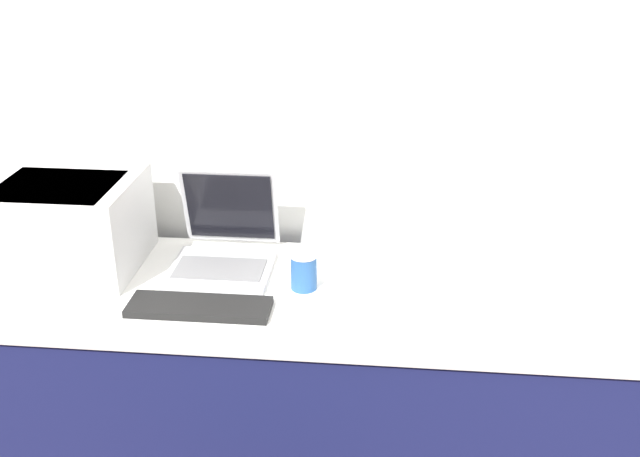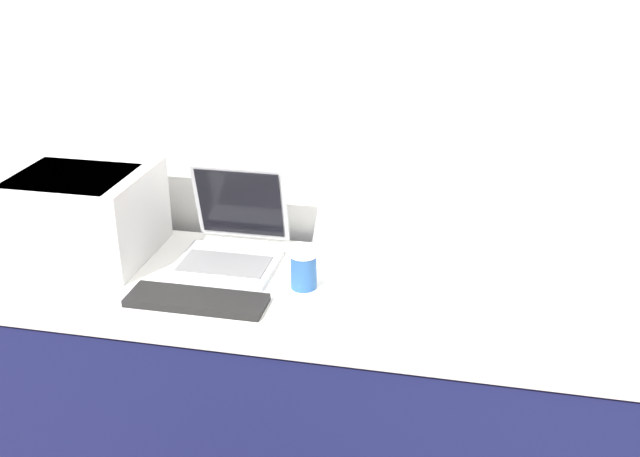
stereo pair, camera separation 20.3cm
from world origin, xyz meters
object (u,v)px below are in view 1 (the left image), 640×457
printer (67,220)px  external_keyboard (199,307)px  coffee_cup (304,271)px  laptop_left (224,246)px

printer → external_keyboard: size_ratio=1.08×
external_keyboard → coffee_cup: 0.31m
laptop_left → external_keyboard: (-0.01, -0.28, -0.05)m
external_keyboard → coffee_cup: coffee_cup is taller
printer → coffee_cup: 0.71m
laptop_left → coffee_cup: bearing=-27.1°
coffee_cup → laptop_left: bearing=152.9°
laptop_left → external_keyboard: size_ratio=0.86×
printer → external_keyboard: printer is taller
printer → laptop_left: same height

